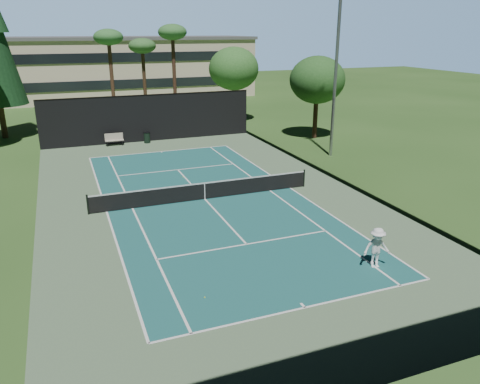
% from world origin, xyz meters
% --- Properties ---
extents(ground, '(160.00, 160.00, 0.00)m').
position_xyz_m(ground, '(0.00, 0.00, 0.00)').
color(ground, '#2D531F').
rests_on(ground, ground).
extents(apron_slab, '(18.00, 32.00, 0.01)m').
position_xyz_m(apron_slab, '(0.00, 0.00, 0.01)').
color(apron_slab, '#567451').
rests_on(apron_slab, ground).
extents(court_surface, '(10.97, 23.77, 0.01)m').
position_xyz_m(court_surface, '(0.00, 0.00, 0.01)').
color(court_surface, '#1C5B59').
rests_on(court_surface, ground).
extents(court_lines, '(11.07, 23.87, 0.01)m').
position_xyz_m(court_lines, '(0.00, 0.00, 0.02)').
color(court_lines, white).
rests_on(court_lines, ground).
extents(tennis_net, '(12.90, 0.10, 1.10)m').
position_xyz_m(tennis_net, '(0.00, 0.00, 0.56)').
color(tennis_net, black).
rests_on(tennis_net, ground).
extents(fence, '(18.04, 32.05, 4.03)m').
position_xyz_m(fence, '(0.00, 0.06, 2.01)').
color(fence, black).
rests_on(fence, ground).
extents(player, '(1.22, 0.85, 1.72)m').
position_xyz_m(player, '(4.14, -10.25, 0.86)').
color(player, white).
rests_on(player, ground).
extents(tennis_ball_a, '(0.06, 0.06, 0.06)m').
position_xyz_m(tennis_ball_a, '(-3.09, -10.00, 0.03)').
color(tennis_ball_a, '#C4E333').
rests_on(tennis_ball_a, ground).
extents(tennis_ball_b, '(0.06, 0.06, 0.06)m').
position_xyz_m(tennis_ball_b, '(-1.89, 0.77, 0.03)').
color(tennis_ball_b, '#CAD831').
rests_on(tennis_ball_b, ground).
extents(tennis_ball_c, '(0.08, 0.08, 0.08)m').
position_xyz_m(tennis_ball_c, '(-0.10, 4.55, 0.04)').
color(tennis_ball_c, '#E6F537').
rests_on(tennis_ball_c, ground).
extents(tennis_ball_d, '(0.06, 0.06, 0.06)m').
position_xyz_m(tennis_ball_d, '(-6.21, 2.34, 0.03)').
color(tennis_ball_d, '#C5D02F').
rests_on(tennis_ball_d, ground).
extents(park_bench, '(1.50, 0.45, 1.02)m').
position_xyz_m(park_bench, '(-3.18, 15.41, 0.55)').
color(park_bench, '#B8B299').
rests_on(park_bench, ground).
extents(trash_bin, '(0.56, 0.56, 0.95)m').
position_xyz_m(trash_bin, '(-0.46, 15.35, 0.48)').
color(trash_bin, black).
rests_on(trash_bin, ground).
extents(palm_a, '(2.80, 2.80, 9.32)m').
position_xyz_m(palm_a, '(-2.00, 24.00, 8.19)').
color(palm_a, '#4E3121').
rests_on(palm_a, ground).
extents(palm_b, '(2.80, 2.80, 8.42)m').
position_xyz_m(palm_b, '(1.50, 26.00, 7.36)').
color(palm_b, '#432C1D').
rests_on(palm_b, ground).
extents(palm_c, '(2.80, 2.80, 9.77)m').
position_xyz_m(palm_c, '(4.00, 23.00, 8.60)').
color(palm_c, '#442A1D').
rests_on(palm_c, ground).
extents(decid_tree_a, '(5.12, 5.12, 7.62)m').
position_xyz_m(decid_tree_a, '(10.00, 22.00, 5.42)').
color(decid_tree_a, '#4E3221').
rests_on(decid_tree_a, ground).
extents(decid_tree_b, '(4.80, 4.80, 7.14)m').
position_xyz_m(decid_tree_b, '(14.00, 12.00, 5.08)').
color(decid_tree_b, '#43291C').
rests_on(decid_tree_b, ground).
extents(campus_building, '(40.50, 12.50, 8.30)m').
position_xyz_m(campus_building, '(0.00, 45.98, 4.21)').
color(campus_building, beige).
rests_on(campus_building, ground).
extents(light_pole, '(0.90, 0.25, 12.22)m').
position_xyz_m(light_pole, '(12.00, 6.00, 6.46)').
color(light_pole, '#97999F').
rests_on(light_pole, ground).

